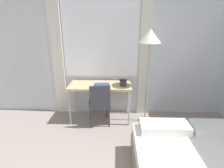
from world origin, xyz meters
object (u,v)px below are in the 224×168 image
object	(u,v)px
telephone	(123,82)
desk	(100,88)
standing_lamp	(150,41)
book	(102,84)
desk_chair	(100,102)

from	to	relation	value
telephone	desk	bearing A→B (deg)	177.15
desk	telephone	world-z (taller)	telephone
standing_lamp	book	bearing A→B (deg)	177.33
desk_chair	telephone	distance (m)	0.60
desk_chair	book	world-z (taller)	desk_chair
desk	desk_chair	world-z (taller)	desk_chair
desk_chair	telephone	size ratio (longest dim) A/B	5.37
desk	book	distance (m)	0.09
desk	telephone	size ratio (longest dim) A/B	7.71
desk	telephone	distance (m)	0.47
desk	standing_lamp	world-z (taller)	standing_lamp
telephone	book	xyz separation A→B (m)	(-0.42, -0.00, -0.04)
desk	standing_lamp	distance (m)	1.30
desk_chair	telephone	bearing A→B (deg)	15.10
desk_chair	book	size ratio (longest dim) A/B	2.84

